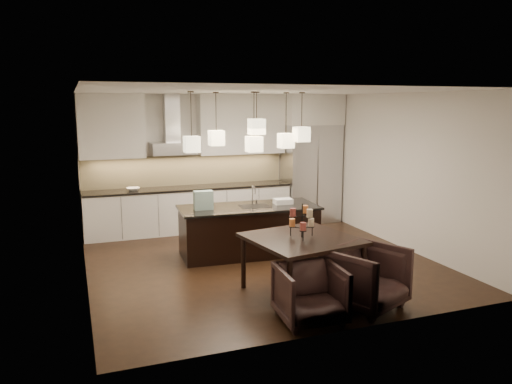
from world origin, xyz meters
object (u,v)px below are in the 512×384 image
object	(u,v)px
refrigerator	(310,173)
armchair_right	(366,277)
armchair_left	(310,294)
dining_table	(301,266)
island_body	(249,231)

from	to	relation	value
refrigerator	armchair_right	xyz separation A→B (m)	(-1.50, -4.62, -0.67)
armchair_right	armchair_left	bearing A→B (deg)	165.50
dining_table	armchair_left	size ratio (longest dim) A/B	1.73
island_body	dining_table	xyz separation A→B (m)	(0.06, -2.00, -0.01)
armchair_left	refrigerator	bearing A→B (deg)	67.84
refrigerator	armchair_left	xyz separation A→B (m)	(-2.36, -4.77, -0.72)
dining_table	island_body	bearing A→B (deg)	82.19
dining_table	refrigerator	bearing A→B (deg)	52.46
island_body	dining_table	size ratio (longest dim) A/B	1.73
island_body	armchair_left	size ratio (longest dim) A/B	3.00
armchair_left	armchair_right	distance (m)	0.88
island_body	armchair_left	distance (m)	2.87
armchair_left	dining_table	bearing A→B (deg)	75.37
island_body	armchair_left	bearing A→B (deg)	-91.16
dining_table	armchair_left	distance (m)	0.92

